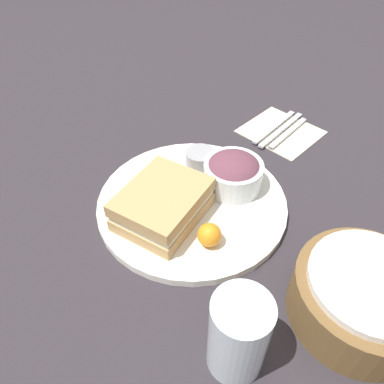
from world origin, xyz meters
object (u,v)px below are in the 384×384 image
salad_bowl (233,172)px  dressing_cup (200,160)px  spoon (288,133)px  plate (192,203)px  drink_glass (238,335)px  knife (281,130)px  sandwich (163,204)px  fork (274,127)px  bread_basket (362,297)px

salad_bowl → dressing_cup: (0.00, -0.08, -0.01)m
spoon → dressing_cup: bearing=164.3°
plate → spoon: size_ratio=2.32×
plate → dressing_cup: 0.09m
plate → drink_glass: drink_glass is taller
knife → spoon: size_ratio=1.17×
plate → salad_bowl: (-0.08, 0.03, 0.04)m
plate → spoon: plate is taller
dressing_cup → spoon: 0.24m
plate → salad_bowl: salad_bowl is taller
sandwich → spoon: size_ratio=1.18×
sandwich → drink_glass: size_ratio=1.33×
plate → knife: (-0.31, -0.02, -0.00)m
fork → spoon: size_ratio=1.11×
sandwich → drink_glass: 0.26m
drink_glass → fork: size_ratio=0.79×
dressing_cup → knife: bearing=171.8°
drink_glass → spoon: size_ratio=0.88×
sandwich → salad_bowl: bearing=166.4°
sandwich → fork: 0.37m
drink_glass → knife: size_ratio=0.75×
dressing_cup → drink_glass: size_ratio=0.44×
dressing_cup → fork: bearing=176.2°
sandwich → bread_basket: 0.33m
plate → sandwich: size_ratio=1.97×
fork → spoon: bearing=-90.0°
sandwich → knife: bearing=-178.5°
dressing_cup → spoon: dressing_cup is taller
salad_bowl → dressing_cup: salad_bowl is taller
salad_bowl → drink_glass: bearing=40.6°
drink_glass → bread_basket: size_ratio=0.68×
knife → plate: bearing=180.0°
salad_bowl → dressing_cup: size_ratio=1.92×
knife → spoon: 0.02m
bread_basket → dressing_cup: bearing=-100.3°
bread_basket → fork: (-0.30, -0.35, -0.04)m
plate → spoon: bearing=180.0°
knife → fork: bearing=90.0°
salad_bowl → knife: (-0.23, -0.04, -0.04)m
fork → knife: 0.02m
salad_bowl → bread_basket: bearing=76.0°
drink_glass → bread_basket: drink_glass is taller
spoon → plate: bearing=176.6°
bread_basket → knife: 0.44m
salad_bowl → bread_basket: bread_basket is taller
dressing_cup → fork: (-0.23, 0.02, -0.03)m
salad_bowl → spoon: salad_bowl is taller
sandwich → dressing_cup: 0.14m
drink_glass → knife: (-0.47, -0.25, -0.06)m
knife → spoon: same height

